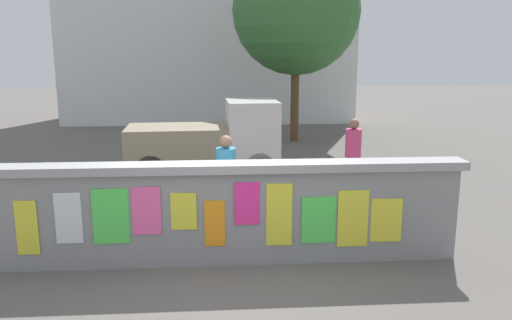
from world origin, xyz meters
TOP-DOWN VIEW (x-y plane):
  - ground at (0.00, 8.00)m, footprint 60.00×60.00m
  - poster_wall at (-0.00, -0.00)m, footprint 6.85×0.42m
  - auto_rickshaw_truck at (-0.30, 5.19)m, footprint 3.67×1.67m
  - motorcycle at (2.30, 1.50)m, footprint 1.90×0.56m
  - bicycle_near at (-2.48, 1.80)m, footprint 1.71×0.44m
  - person_walking at (2.73, 3.47)m, footprint 0.45×0.45m
  - person_bystander at (0.01, 1.51)m, footprint 0.45×0.45m
  - tree_roadside at (2.44, 10.07)m, footprint 4.17×4.17m
  - building_background at (-0.50, 16.36)m, footprint 12.57×4.97m

SIDE VIEW (x-z plane):
  - ground at x=0.00m, z-range 0.00..0.00m
  - bicycle_near at x=-2.48m, z-range -0.11..0.84m
  - motorcycle at x=2.30m, z-range 0.03..0.90m
  - poster_wall at x=0.00m, z-range 0.02..1.50m
  - auto_rickshaw_truck at x=-0.30m, z-range -0.02..1.83m
  - person_walking at x=2.73m, z-range 0.18..1.80m
  - person_bystander at x=0.01m, z-range 0.18..1.80m
  - tree_roadside at x=2.44m, z-range 1.10..7.49m
  - building_background at x=-0.50m, z-range 0.02..8.70m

